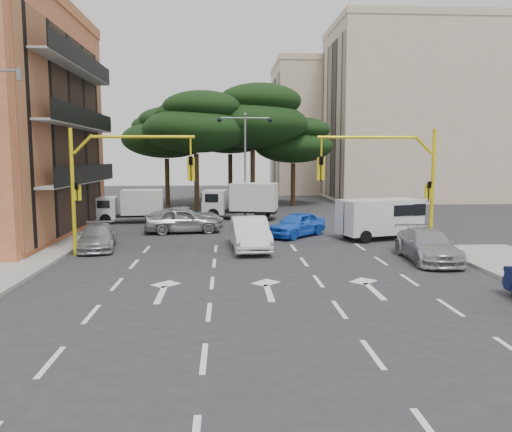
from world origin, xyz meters
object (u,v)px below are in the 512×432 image
Objects in this scene: car_white_hatch at (250,233)px; car_silver_cross_a at (187,217)px; car_silver_parked at (428,245)px; signal_mast_left at (111,174)px; van_white at (379,219)px; car_silver_wagon at (97,237)px; street_lamp_center at (245,147)px; signal_mast_right at (397,173)px; car_silver_cross_b at (183,220)px; car_blue_compact at (297,224)px; box_truck_a at (130,206)px; box_truck_b at (241,201)px.

car_silver_cross_a is at bearing 111.19° from car_white_hatch.
car_white_hatch is at bearing 160.89° from car_silver_parked.
signal_mast_left reaches higher than van_white.
car_silver_parked is at bearing -22.88° from car_silver_wagon.
street_lamp_center is 1.56× the size of car_white_hatch.
signal_mast_right is 3.87m from car_silver_parked.
car_silver_parked is (11.72, -9.08, -0.09)m from car_silver_cross_b.
signal_mast_left is 1.42× the size of car_blue_compact.
car_silver_wagon is 0.89× the size of car_silver_parked.
van_white is at bearing -117.62° from car_silver_cross_a.
signal_mast_right reaches higher than box_truck_a.
car_silver_cross_b reaches higher than car_silver_parked.
signal_mast_left is 1.20× the size of car_white_hatch.
car_silver_parked is at bearing -13.85° from van_white.
box_truck_a reaches higher than car_silver_cross_a.
van_white is (7.28, -10.00, -4.27)m from street_lamp_center.
signal_mast_left reaches higher than car_silver_cross_b.
van_white is 0.84× the size of box_truck_b.
car_blue_compact is 8.73m from car_silver_parked.
car_blue_compact is (2.97, 3.97, -0.10)m from car_white_hatch.
street_lamp_center is 13.08m from van_white.
car_silver_cross_a is 1.06× the size of van_white.
car_blue_compact is 8.04m from car_silver_cross_a.
car_silver_wagon is 6.52m from car_silver_cross_b.
box_truck_b is (7.67, 11.74, 0.74)m from car_silver_wagon.
car_blue_compact is 0.76× the size of box_truck_b.
van_white is at bearing 83.29° from signal_mast_right.
street_lamp_center reaches higher than car_silver_cross_b.
car_silver_cross_b is at bearing 162.54° from box_truck_b.
van_white is at bearing -53.96° from street_lamp_center.
car_silver_parked is 1.05× the size of van_white.
street_lamp_center is at bearing -160.86° from van_white.
car_silver_cross_b is at bearing 145.69° from car_silver_parked.
van_white is at bearing 29.53° from car_blue_compact.
car_silver_parked is at bearing -137.33° from box_truck_a.
car_silver_cross_b is 6.50m from box_truck_a.
street_lamp_center is 1.66× the size of car_silver_cross_b.
car_silver_cross_b is (-10.93, 7.01, -3.09)m from signal_mast_right.
car_silver_wagon is 0.88× the size of car_silver_cross_a.
van_white is at bearing -0.72° from car_silver_wagon.
car_blue_compact is (2.70, -8.84, -4.71)m from street_lamp_center.
box_truck_a reaches higher than car_silver_parked.
box_truck_b is at bearing -44.69° from car_silver_cross_a.
car_silver_parked is at bearing -8.17° from signal_mast_left.
car_silver_parked is 17.49m from box_truck_b.
car_white_hatch reaches higher than car_silver_parked.
box_truck_b reaches higher than box_truck_a.
car_blue_compact is 0.87× the size of car_silver_parked.
car_silver_cross_b is 0.96× the size of car_silver_parked.
car_silver_cross_b is 1.01× the size of van_white.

